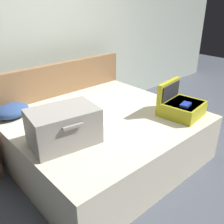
# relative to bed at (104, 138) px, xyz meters

# --- Properties ---
(ground_plane) EXTENTS (12.00, 12.00, 0.00)m
(ground_plane) POSITION_rel_bed_xyz_m (0.00, -0.40, -0.26)
(ground_plane) COLOR #4C515B
(back_wall) EXTENTS (8.00, 0.10, 2.60)m
(back_wall) POSITION_rel_bed_xyz_m (0.00, 1.25, 1.04)
(back_wall) COLOR #B7C1B2
(back_wall) RESTS_ON ground
(bed) EXTENTS (1.92, 1.73, 0.53)m
(bed) POSITION_rel_bed_xyz_m (0.00, 0.00, 0.00)
(bed) COLOR beige
(bed) RESTS_ON ground
(headboard) EXTENTS (1.96, 0.08, 0.95)m
(headboard) POSITION_rel_bed_xyz_m (0.00, 0.91, 0.21)
(headboard) COLOR olive
(headboard) RESTS_ON ground
(hard_case_large) EXTENTS (0.63, 0.47, 0.32)m
(hard_case_large) POSITION_rel_bed_xyz_m (-0.60, -0.16, 0.43)
(hard_case_large) COLOR gray
(hard_case_large) RESTS_ON bed
(hard_case_medium) EXTENTS (0.47, 0.46, 0.35)m
(hard_case_medium) POSITION_rel_bed_xyz_m (0.66, -0.52, 0.37)
(hard_case_medium) COLOR gold
(hard_case_medium) RESTS_ON bed
(pillow_near_headboard) EXTENTS (0.43, 0.38, 0.14)m
(pillow_near_headboard) POSITION_rel_bed_xyz_m (-0.74, 0.67, 0.33)
(pillow_near_headboard) COLOR navy
(pillow_near_headboard) RESTS_ON bed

